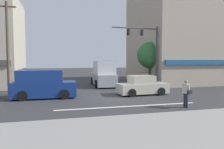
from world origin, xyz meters
TOP-DOWN VIEW (x-y plane):
  - ground_plane at (0.00, 0.00)m, footprint 120.00×120.00m
  - lane_marking_stripe at (0.00, -3.50)m, footprint 9.00×0.24m
  - sidewalk_curb at (0.00, -8.50)m, footprint 40.00×5.00m
  - building_right_corner at (12.86, 9.32)m, footprint 13.98×11.51m
  - street_tree at (5.82, 6.33)m, footprint 2.93×2.93m
  - utility_pole_near_left at (-8.03, 3.03)m, footprint 1.40×0.22m
  - traffic_light_mast at (4.69, 4.34)m, footprint 4.88×0.50m
  - van_parked_curbside at (-5.27, 0.85)m, footprint 4.61×2.07m
  - sedan_waiting_far at (2.53, 0.54)m, footprint 4.19×2.06m
  - box_truck_crossing_center at (0.70, 7.09)m, footprint 2.40×5.67m
  - pedestrian_foreground_with_bag at (3.18, -4.72)m, footprint 0.32×0.69m

SIDE VIEW (x-z plane):
  - ground_plane at x=0.00m, z-range 0.00..0.00m
  - lane_marking_stripe at x=0.00m, z-range 0.00..0.01m
  - sidewalk_curb at x=0.00m, z-range 0.00..0.16m
  - sedan_waiting_far at x=2.53m, z-range -0.08..1.50m
  - pedestrian_foreground_with_bag at x=3.18m, z-range 0.12..1.79m
  - van_parked_curbside at x=-5.27m, z-range -0.05..2.06m
  - box_truck_crossing_center at x=0.70m, z-range -0.12..2.63m
  - street_tree at x=5.82m, z-range 0.94..5.79m
  - utility_pole_near_left at x=-8.03m, z-range 0.15..7.62m
  - traffic_light_mast at x=4.69m, z-range 1.08..7.28m
  - building_right_corner at x=12.86m, z-range 0.00..11.93m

